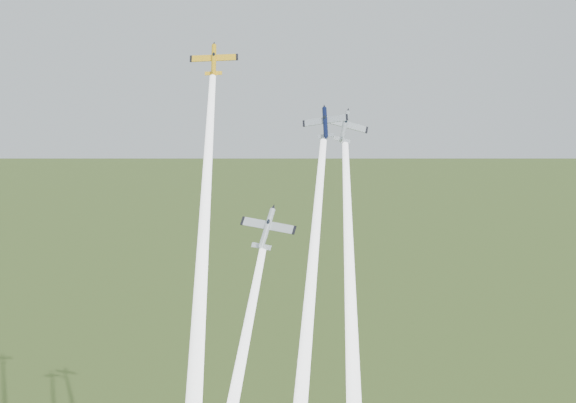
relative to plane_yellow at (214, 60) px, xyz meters
The scene contains 7 objects.
plane_yellow is the anchor object (origin of this frame).
smoke_trail_yellow 39.22m from the plane_yellow, 83.99° to the right, with size 2.49×2.49×72.05m, color white, non-canonical shape.
plane_navy 19.46m from the plane_yellow, ahead, with size 6.78×6.73×1.06m, color #0C1438, non-canonical shape.
smoke_trail_navy 50.52m from the plane_yellow, 60.29° to the right, with size 2.49×2.49×72.12m, color white, non-canonical shape.
plane_silver_right 22.29m from the plane_yellow, ahead, with size 7.28×7.22×1.14m, color silver, non-canonical shape.
smoke_trail_silver_right 46.27m from the plane_yellow, 41.58° to the right, with size 2.49×2.49×61.43m, color white, non-canonical shape.
plane_silver_low 29.08m from the plane_yellow, 57.43° to the right, with size 7.60×7.54×1.19m, color silver, non-canonical shape.
Camera 1 is at (9.63, -106.41, 109.20)m, focal length 45.00 mm.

